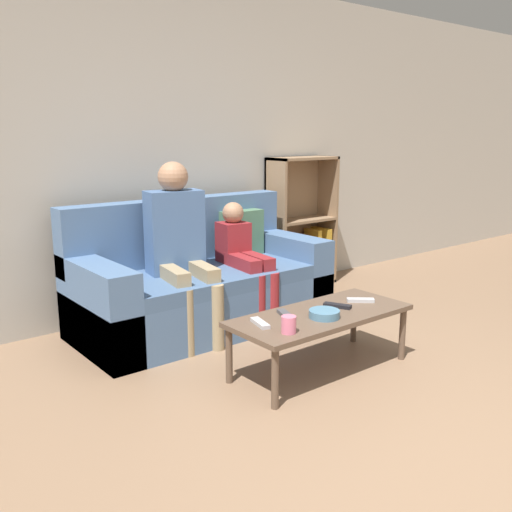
# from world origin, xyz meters

# --- Properties ---
(ground_plane) EXTENTS (22.00, 22.00, 0.00)m
(ground_plane) POSITION_xyz_m (0.00, 0.00, 0.00)
(ground_plane) COLOR #84664C
(wall_back) EXTENTS (12.00, 0.06, 2.60)m
(wall_back) POSITION_xyz_m (0.00, 2.90, 1.30)
(wall_back) COLOR #B7B2A8
(wall_back) RESTS_ON ground_plane
(couch) EXTENTS (1.84, 0.86, 0.92)m
(couch) POSITION_xyz_m (0.08, 2.36, 0.31)
(couch) COLOR #4C6B93
(couch) RESTS_ON ground_plane
(bookshelf) EXTENTS (0.67, 0.28, 1.19)m
(bookshelf) POSITION_xyz_m (1.44, 2.74, 0.43)
(bookshelf) COLOR #8E7051
(bookshelf) RESTS_ON ground_plane
(coffee_table) EXTENTS (1.14, 0.48, 0.36)m
(coffee_table) POSITION_xyz_m (0.19, 1.22, 0.33)
(coffee_table) COLOR brown
(coffee_table) RESTS_ON ground_plane
(person_adult) EXTENTS (0.44, 0.65, 1.22)m
(person_adult) POSITION_xyz_m (-0.14, 2.28, 0.70)
(person_adult) COLOR #9E8966
(person_adult) RESTS_ON ground_plane
(person_child) EXTENTS (0.27, 0.62, 0.90)m
(person_child) POSITION_xyz_m (0.37, 2.20, 0.51)
(person_child) COLOR maroon
(person_child) RESTS_ON ground_plane
(cup_near) EXTENTS (0.08, 0.08, 0.09)m
(cup_near) POSITION_xyz_m (-0.19, 1.08, 0.41)
(cup_near) COLOR pink
(cup_near) RESTS_ON coffee_table
(tv_remote_0) EXTENTS (0.10, 0.18, 0.02)m
(tv_remote_0) POSITION_xyz_m (-0.02, 1.30, 0.37)
(tv_remote_0) COLOR #47474C
(tv_remote_0) RESTS_ON coffee_table
(tv_remote_1) EXTENTS (0.12, 0.17, 0.02)m
(tv_remote_1) POSITION_xyz_m (0.34, 1.23, 0.37)
(tv_remote_1) COLOR black
(tv_remote_1) RESTS_ON coffee_table
(tv_remote_2) EXTENTS (0.16, 0.15, 0.02)m
(tv_remote_2) POSITION_xyz_m (0.54, 1.22, 0.37)
(tv_remote_2) COLOR #B7B7BC
(tv_remote_2) RESTS_ON coffee_table
(tv_remote_3) EXTENTS (0.09, 0.18, 0.02)m
(tv_remote_3) POSITION_xyz_m (-0.23, 1.28, 0.37)
(tv_remote_3) COLOR #B7B7BC
(tv_remote_3) RESTS_ON coffee_table
(snack_bowl) EXTENTS (0.18, 0.18, 0.05)m
(snack_bowl) POSITION_xyz_m (0.14, 1.14, 0.39)
(snack_bowl) COLOR teal
(snack_bowl) RESTS_ON coffee_table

